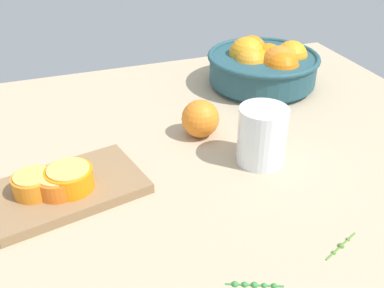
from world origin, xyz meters
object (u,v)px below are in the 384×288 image
object	(u,v)px
fruit_bowl	(264,65)
orange_half_1	(34,184)
orange_half_0	(58,183)
orange_half_2	(69,178)
cutting_board	(67,189)
loose_orange_0	(200,119)
juice_glass	(261,138)

from	to	relation	value
fruit_bowl	orange_half_1	bearing A→B (deg)	-152.62
fruit_bowl	orange_half_0	world-z (taller)	fruit_bowl
fruit_bowl	orange_half_0	xyz separation A→B (cm)	(-51.89, -29.77, -1.87)
orange_half_0	orange_half_2	world-z (taller)	orange_half_2
fruit_bowl	cutting_board	distance (cm)	58.30
fruit_bowl	orange_half_2	xyz separation A→B (cm)	(-50.06, -29.45, -1.64)
loose_orange_0	juice_glass	bearing A→B (deg)	-60.39
cutting_board	loose_orange_0	distance (cm)	29.55
fruit_bowl	orange_half_1	xyz separation A→B (cm)	(-55.55, -28.77, -1.82)
juice_glass	loose_orange_0	bearing A→B (deg)	119.61
orange_half_0	orange_half_1	xyz separation A→B (cm)	(-3.66, 1.00, 0.05)
orange_half_1	loose_orange_0	xyz separation A→B (cm)	(32.29, 10.88, 0.35)
orange_half_0	orange_half_1	distance (cm)	3.79
orange_half_2	fruit_bowl	bearing A→B (deg)	30.47
orange_half_1	orange_half_2	distance (cm)	5.54
fruit_bowl	juice_glass	distance (cm)	34.28
juice_glass	cutting_board	size ratio (longest dim) A/B	0.44
fruit_bowl	cutting_board	bearing A→B (deg)	-150.77
juice_glass	orange_half_1	world-z (taller)	juice_glass
orange_half_0	orange_half_1	size ratio (longest dim) A/B	1.05
orange_half_1	orange_half_2	world-z (taller)	orange_half_2
fruit_bowl	loose_orange_0	world-z (taller)	fruit_bowl
fruit_bowl	loose_orange_0	size ratio (longest dim) A/B	3.58
cutting_board	loose_orange_0	size ratio (longest dim) A/B	3.27
juice_glass	loose_orange_0	xyz separation A→B (cm)	(-6.97, 12.26, -0.98)
juice_glass	loose_orange_0	distance (cm)	14.14
juice_glass	cutting_board	bearing A→B (deg)	177.08
juice_glass	orange_half_1	xyz separation A→B (cm)	(-39.26, 1.38, -1.33)
orange_half_1	orange_half_2	bearing A→B (deg)	-7.08
cutting_board	orange_half_0	distance (cm)	3.07
orange_half_0	loose_orange_0	world-z (taller)	loose_orange_0
cutting_board	orange_half_1	bearing A→B (deg)	-175.53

